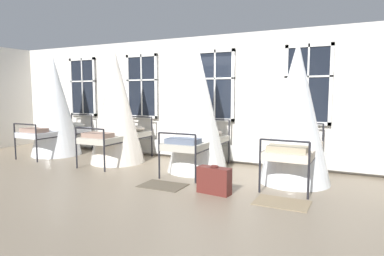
{
  "coord_description": "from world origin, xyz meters",
  "views": [
    {
      "loc": [
        3.07,
        -6.24,
        1.65
      ],
      "look_at": [
        -0.08,
        0.03,
        0.91
      ],
      "focal_mm": 31.13,
      "sensor_mm": 36.0,
      "label": 1
    }
  ],
  "objects_px": {
    "cot_third": "(197,110)",
    "suitcase_dark": "(214,180)",
    "cot_first": "(55,108)",
    "cot_fourth": "(296,114)",
    "cot_second": "(117,109)"
  },
  "relations": [
    {
      "from": "cot_first",
      "to": "suitcase_dark",
      "type": "distance_m",
      "value": 5.41
    },
    {
      "from": "cot_first",
      "to": "cot_second",
      "type": "distance_m",
      "value": 2.09
    },
    {
      "from": "cot_third",
      "to": "suitcase_dark",
      "type": "distance_m",
      "value": 1.97
    },
    {
      "from": "suitcase_dark",
      "to": "cot_first",
      "type": "bearing_deg",
      "value": 171.55
    },
    {
      "from": "cot_first",
      "to": "cot_third",
      "type": "xyz_separation_m",
      "value": [
        4.19,
        0.03,
        0.03
      ]
    },
    {
      "from": "cot_first",
      "to": "cot_second",
      "type": "relative_size",
      "value": 1.0
    },
    {
      "from": "suitcase_dark",
      "to": "cot_third",
      "type": "bearing_deg",
      "value": 131.28
    },
    {
      "from": "cot_first",
      "to": "cot_third",
      "type": "height_order",
      "value": "cot_third"
    },
    {
      "from": "cot_third",
      "to": "cot_first",
      "type": "bearing_deg",
      "value": 89.08
    },
    {
      "from": "cot_fourth",
      "to": "suitcase_dark",
      "type": "distance_m",
      "value": 1.99
    },
    {
      "from": "cot_first",
      "to": "cot_fourth",
      "type": "xyz_separation_m",
      "value": [
        6.2,
        -0.01,
        0.01
      ]
    },
    {
      "from": "cot_fourth",
      "to": "cot_first",
      "type": "bearing_deg",
      "value": 90.69
    },
    {
      "from": "cot_second",
      "to": "suitcase_dark",
      "type": "relative_size",
      "value": 4.51
    },
    {
      "from": "cot_third",
      "to": "suitcase_dark",
      "type": "bearing_deg",
      "value": -146.02
    },
    {
      "from": "cot_second",
      "to": "suitcase_dark",
      "type": "height_order",
      "value": "cot_second"
    }
  ]
}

